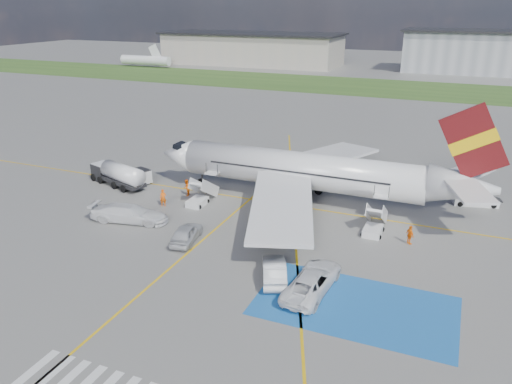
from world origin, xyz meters
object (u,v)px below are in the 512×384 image
airliner (314,172)px  fuel_tanker (118,176)px  belt_loader (476,202)px  car_silver_a (186,233)px  gpu_cart (142,177)px  van_white_a (313,278)px  car_silver_b (274,270)px  van_white_b (129,211)px

airliner → fuel_tanker: bearing=-170.0°
belt_loader → car_silver_a: (-24.01, -19.41, 0.45)m
airliner → belt_loader: (16.29, 5.72, -3.03)m
gpu_cart → van_white_a: size_ratio=0.43×
airliner → gpu_cart: (-20.36, -2.17, -2.60)m
belt_loader → car_silver_a: car_silver_a is taller
car_silver_a → car_silver_b: 10.12m
fuel_tanker → car_silver_a: size_ratio=1.77×
fuel_tanker → belt_loader: (38.78, 9.68, -0.81)m
car_silver_a → van_white_a: van_white_a is taller
fuel_tanker → belt_loader: size_ratio=1.68×
car_silver_a → van_white_a: 13.25m
airliner → car_silver_b: size_ratio=7.31×
car_silver_a → van_white_b: van_white_b is taller
belt_loader → van_white_a: bearing=-130.0°
car_silver_b → airliner: bearing=-106.6°
airliner → car_silver_a: size_ratio=7.77×
car_silver_a → van_white_b: size_ratio=0.81×
van_white_a → van_white_b: bearing=-10.0°
gpu_cart → belt_loader: gpu_cart is taller
airliner → car_silver_a: bearing=-119.4°
belt_loader → van_white_b: size_ratio=0.86×
car_silver_b → van_white_a: van_white_a is taller
airliner → car_silver_a: airliner is taller
belt_loader → airliner: bearing=-174.5°
fuel_tanker → car_silver_b: bearing=-9.8°
gpu_cart → van_white_b: (5.25, -9.83, 0.34)m
gpu_cart → belt_loader: bearing=31.7°
car_silver_a → van_white_b: bearing=-23.3°
airliner → belt_loader: bearing=19.3°
car_silver_b → van_white_b: 17.69m
airliner → belt_loader: airliner is taller
car_silver_b → van_white_a: size_ratio=0.89×
car_silver_b → van_white_b: (-17.01, 4.84, 0.31)m
belt_loader → gpu_cart: bearing=178.3°
belt_loader → van_white_b: (-31.40, -17.72, 0.78)m
gpu_cart → belt_loader: size_ratio=0.49×
car_silver_a → van_white_a: size_ratio=0.84×
airliner → van_white_a: (5.07, -17.15, -2.34)m
car_silver_a → belt_loader: bearing=-151.5°
airliner → van_white_a: size_ratio=6.54×
gpu_cart → van_white_b: bearing=-42.3°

